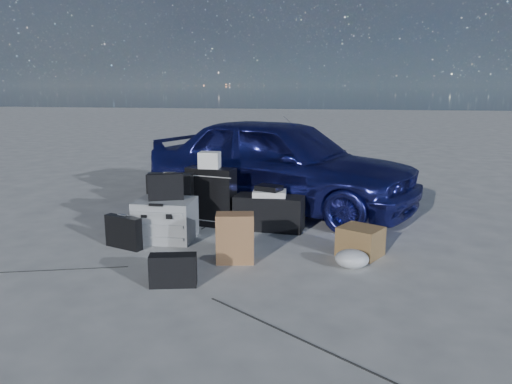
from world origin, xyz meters
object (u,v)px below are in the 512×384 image
suitcase_left (171,202)px  briefcase (124,232)px  suitcase_right (211,197)px  cardboard_box (360,241)px  car (280,163)px  duffel_bag (269,213)px  pelican_case (166,220)px

suitcase_left → briefcase: bearing=-116.3°
suitcase_left → suitcase_right: size_ratio=0.95×
briefcase → cardboard_box: size_ratio=1.12×
car → suitcase_left: size_ratio=5.57×
suitcase_right → cardboard_box: 1.81m
duffel_bag → cardboard_box: size_ratio=2.06×
car → briefcase: 2.28m
pelican_case → cardboard_box: pelican_case is taller
suitcase_left → suitcase_right: (0.39, 0.25, 0.02)m
briefcase → duffel_bag: 1.58m
car → pelican_case: 1.83m
suitcase_left → duffel_bag: suitcase_left is taller
suitcase_right → pelican_case: bearing=-106.4°
pelican_case → duffel_bag: 1.14m
pelican_case → briefcase: pelican_case is taller
pelican_case → suitcase_left: size_ratio=0.92×
pelican_case → suitcase_right: 0.69m
suitcase_right → duffel_bag: suitcase_right is taller
suitcase_left → suitcase_right: suitcase_right is taller
car → duffel_bag: bearing=-158.5°
pelican_case → briefcase: 0.46m
car → suitcase_right: bearing=165.0°
pelican_case → suitcase_right: suitcase_right is taller
cardboard_box → duffel_bag: bearing=143.8°
pelican_case → suitcase_left: 0.36m
suitcase_left → cardboard_box: size_ratio=1.73×
pelican_case → cardboard_box: 1.96m
suitcase_left → cardboard_box: suitcase_left is taller
suitcase_left → duffel_bag: 1.08m
briefcase → car: bearing=75.1°
car → cardboard_box: 1.97m
car → pelican_case: (-0.98, -1.50, -0.39)m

